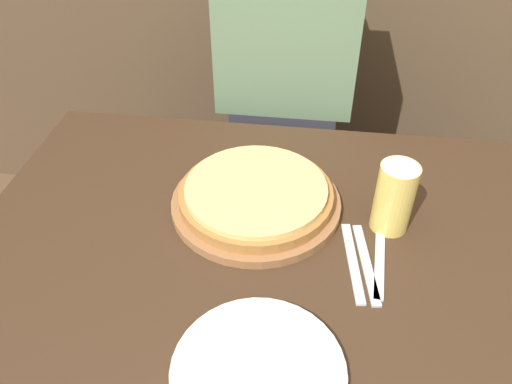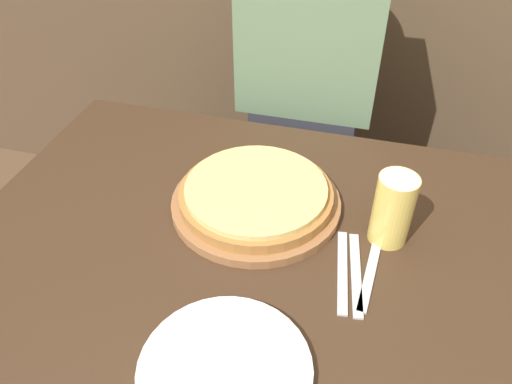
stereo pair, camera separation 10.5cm
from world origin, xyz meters
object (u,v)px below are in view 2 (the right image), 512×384
beer_glass (393,207)px  spoon (369,276)px  fork (342,271)px  dinner_knife (356,273)px  pizza_on_board (256,197)px  diner_person (305,122)px  dinner_plate (225,370)px

beer_glass → spoon: (-0.02, -0.11, -0.08)m
fork → dinner_knife: same height
pizza_on_board → spoon: pizza_on_board is taller
pizza_on_board → fork: pizza_on_board is taller
beer_glass → diner_person: 0.61m
dinner_knife → spoon: 0.02m
pizza_on_board → beer_glass: size_ratio=2.41×
pizza_on_board → diner_person: bearing=87.9°
pizza_on_board → beer_glass: beer_glass is taller
spoon → dinner_plate: bearing=-127.9°
dinner_plate → dinner_knife: dinner_plate is taller
dinner_knife → fork: bearing=180.0°
pizza_on_board → diner_person: (0.02, 0.50, -0.11)m
spoon → pizza_on_board: bearing=151.7°
pizza_on_board → spoon: 0.29m
beer_glass → diner_person: size_ratio=0.12×
fork → dinner_knife: size_ratio=1.00×
pizza_on_board → beer_glass: (0.28, -0.02, 0.06)m
pizza_on_board → diner_person: 0.52m
fork → pizza_on_board: bearing=146.2°
dinner_knife → dinner_plate: bearing=-124.2°
pizza_on_board → dinner_plate: bearing=-81.9°
beer_glass → dinner_knife: beer_glass is taller
pizza_on_board → spoon: size_ratio=2.08×
beer_glass → diner_person: diner_person is taller
fork → diner_person: size_ratio=0.16×
spoon → diner_person: diner_person is taller
dinner_plate → diner_person: bearing=92.4°
fork → diner_person: diner_person is taller
pizza_on_board → dinner_plate: (0.06, -0.39, -0.02)m
spoon → diner_person: 0.69m
dinner_plate → fork: size_ratio=1.33×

